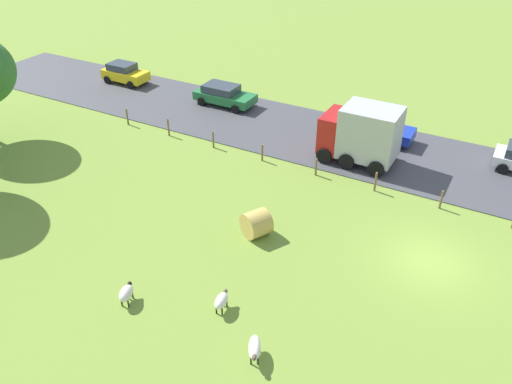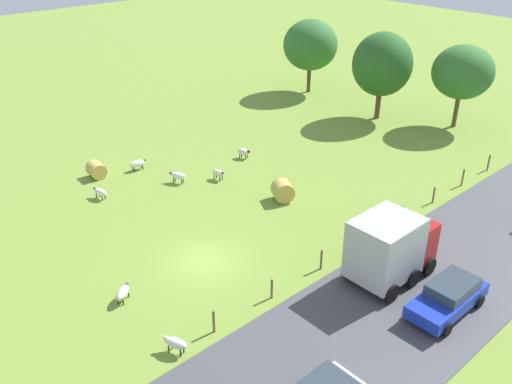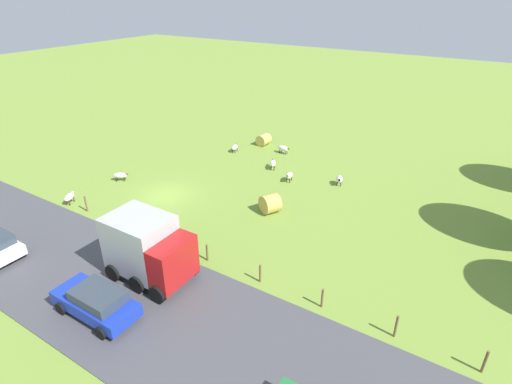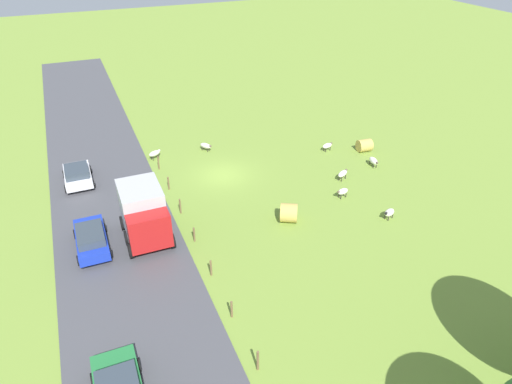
{
  "view_description": "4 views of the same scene",
  "coord_description": "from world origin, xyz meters",
  "px_view_note": "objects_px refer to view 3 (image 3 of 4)",
  "views": [
    {
      "loc": [
        -19.61,
        -1.75,
        15.35
      ],
      "look_at": [
        -0.59,
        8.8,
        1.39
      ],
      "focal_mm": 35.72,
      "sensor_mm": 36.0,
      "label": 1
    },
    {
      "loc": [
        19.99,
        -14.44,
        17.17
      ],
      "look_at": [
        -2.12,
        5.66,
        1.38
      ],
      "focal_mm": 38.79,
      "sensor_mm": 36.0,
      "label": 2
    },
    {
      "loc": [
        19.28,
        20.19,
        14.26
      ],
      "look_at": [
        -2.44,
        6.56,
        1.05
      ],
      "focal_mm": 28.42,
      "sensor_mm": 36.0,
      "label": 3
    },
    {
      "loc": [
        10.17,
        31.48,
        18.56
      ],
      "look_at": [
        -0.84,
        5.02,
        1.0
      ],
      "focal_mm": 32.26,
      "sensor_mm": 36.0,
      "label": 4
    }
  ],
  "objects_px": {
    "hay_bale_1": "(264,140)",
    "sheep_5": "(273,163)",
    "sheep_4": "(339,179)",
    "sheep_1": "(289,176)",
    "sheep_6": "(235,147)",
    "sheep_0": "(69,197)",
    "hay_bale_0": "(270,204)",
    "sheep_3": "(121,175)",
    "car_3": "(96,301)",
    "sheep_2": "(284,148)",
    "truck_0": "(148,248)"
  },
  "relations": [
    {
      "from": "sheep_3",
      "to": "sheep_4",
      "type": "relative_size",
      "value": 1.13
    },
    {
      "from": "hay_bale_1",
      "to": "sheep_6",
      "type": "bearing_deg",
      "value": -24.18
    },
    {
      "from": "sheep_2",
      "to": "hay_bale_1",
      "type": "distance_m",
      "value": 2.89
    },
    {
      "from": "sheep_0",
      "to": "truck_0",
      "type": "xyz_separation_m",
      "value": [
        2.89,
        11.08,
        1.4
      ]
    },
    {
      "from": "sheep_1",
      "to": "sheep_4",
      "type": "relative_size",
      "value": 1.0
    },
    {
      "from": "sheep_4",
      "to": "hay_bale_0",
      "type": "distance_m",
      "value": 7.08
    },
    {
      "from": "sheep_2",
      "to": "sheep_3",
      "type": "xyz_separation_m",
      "value": [
        12.25,
        -8.33,
        -0.03
      ]
    },
    {
      "from": "car_3",
      "to": "sheep_4",
      "type": "bearing_deg",
      "value": 167.21
    },
    {
      "from": "sheep_0",
      "to": "hay_bale_0",
      "type": "height_order",
      "value": "hay_bale_0"
    },
    {
      "from": "sheep_3",
      "to": "car_3",
      "type": "height_order",
      "value": "car_3"
    },
    {
      "from": "hay_bale_1",
      "to": "hay_bale_0",
      "type": "bearing_deg",
      "value": 33.14
    },
    {
      "from": "sheep_1",
      "to": "hay_bale_1",
      "type": "bearing_deg",
      "value": -134.83
    },
    {
      "from": "sheep_4",
      "to": "car_3",
      "type": "xyz_separation_m",
      "value": [
        19.61,
        -4.45,
        0.35
      ]
    },
    {
      "from": "sheep_0",
      "to": "sheep_6",
      "type": "height_order",
      "value": "sheep_0"
    },
    {
      "from": "hay_bale_1",
      "to": "sheep_0",
      "type": "bearing_deg",
      "value": -17.88
    },
    {
      "from": "sheep_2",
      "to": "sheep_4",
      "type": "xyz_separation_m",
      "value": [
        3.57,
        6.98,
        0.01
      ]
    },
    {
      "from": "car_3",
      "to": "truck_0",
      "type": "bearing_deg",
      "value": 178.79
    },
    {
      "from": "sheep_4",
      "to": "hay_bale_1",
      "type": "distance_m",
      "value": 10.71
    },
    {
      "from": "sheep_5",
      "to": "car_3",
      "type": "distance_m",
      "value": 19.61
    },
    {
      "from": "sheep_1",
      "to": "hay_bale_1",
      "type": "relative_size",
      "value": 0.86
    },
    {
      "from": "truck_0",
      "to": "car_3",
      "type": "bearing_deg",
      "value": -1.21
    },
    {
      "from": "sheep_1",
      "to": "truck_0",
      "type": "relative_size",
      "value": 0.24
    },
    {
      "from": "sheep_4",
      "to": "sheep_5",
      "type": "xyz_separation_m",
      "value": [
        0.06,
        -6.03,
        0.03
      ]
    },
    {
      "from": "sheep_4",
      "to": "sheep_5",
      "type": "height_order",
      "value": "sheep_5"
    },
    {
      "from": "sheep_4",
      "to": "sheep_6",
      "type": "bearing_deg",
      "value": -97.5
    },
    {
      "from": "sheep_0",
      "to": "hay_bale_1",
      "type": "bearing_deg",
      "value": 162.12
    },
    {
      "from": "sheep_6",
      "to": "truck_0",
      "type": "distance_m",
      "value": 18.91
    },
    {
      "from": "sheep_4",
      "to": "hay_bale_1",
      "type": "height_order",
      "value": "hay_bale_1"
    },
    {
      "from": "hay_bale_1",
      "to": "sheep_5",
      "type": "bearing_deg",
      "value": 39.1
    },
    {
      "from": "sheep_6",
      "to": "hay_bale_0",
      "type": "relative_size",
      "value": 0.87
    },
    {
      "from": "sheep_4",
      "to": "hay_bale_0",
      "type": "relative_size",
      "value": 0.8
    },
    {
      "from": "sheep_0",
      "to": "sheep_3",
      "type": "bearing_deg",
      "value": 178.18
    },
    {
      "from": "sheep_1",
      "to": "hay_bale_0",
      "type": "relative_size",
      "value": 0.8
    },
    {
      "from": "sheep_4",
      "to": "sheep_5",
      "type": "bearing_deg",
      "value": -89.41
    },
    {
      "from": "truck_0",
      "to": "hay_bale_1",
      "type": "bearing_deg",
      "value": -165.47
    },
    {
      "from": "sheep_6",
      "to": "sheep_1",
      "type": "bearing_deg",
      "value": 68.01
    },
    {
      "from": "sheep_4",
      "to": "sheep_1",
      "type": "bearing_deg",
      "value": -67.34
    },
    {
      "from": "sheep_0",
      "to": "hay_bale_1",
      "type": "distance_m",
      "value": 18.66
    },
    {
      "from": "sheep_5",
      "to": "hay_bale_0",
      "type": "xyz_separation_m",
      "value": [
        6.58,
        3.57,
        0.13
      ]
    },
    {
      "from": "sheep_0",
      "to": "sheep_6",
      "type": "distance_m",
      "value": 15.37
    },
    {
      "from": "sheep_0",
      "to": "truck_0",
      "type": "bearing_deg",
      "value": 75.39
    },
    {
      "from": "sheep_0",
      "to": "sheep_1",
      "type": "height_order",
      "value": "sheep_0"
    },
    {
      "from": "sheep_3",
      "to": "sheep_2",
      "type": "bearing_deg",
      "value": 145.79
    },
    {
      "from": "car_3",
      "to": "hay_bale_1",
      "type": "bearing_deg",
      "value": -167.64
    },
    {
      "from": "sheep_6",
      "to": "sheep_0",
      "type": "bearing_deg",
      "value": -16.52
    },
    {
      "from": "sheep_0",
      "to": "sheep_4",
      "type": "height_order",
      "value": "sheep_4"
    },
    {
      "from": "sheep_0",
      "to": "car_3",
      "type": "bearing_deg",
      "value": 60.08
    },
    {
      "from": "sheep_2",
      "to": "hay_bale_0",
      "type": "distance_m",
      "value": 11.16
    },
    {
      "from": "sheep_1",
      "to": "sheep_6",
      "type": "xyz_separation_m",
      "value": [
        -2.99,
        -7.41,
        -0.04
      ]
    },
    {
      "from": "sheep_4",
      "to": "car_3",
      "type": "relative_size",
      "value": 0.24
    }
  ]
}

